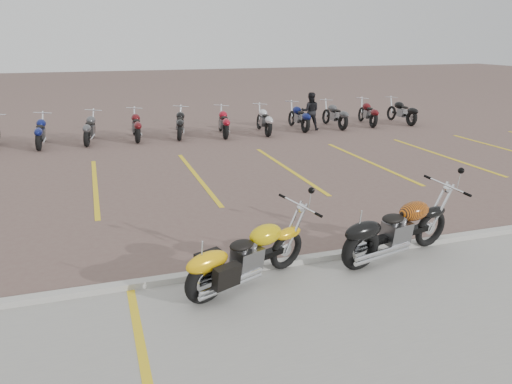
% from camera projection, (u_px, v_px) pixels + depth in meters
% --- Properties ---
extents(ground, '(100.00, 100.00, 0.00)m').
position_uv_depth(ground, '(237.00, 227.00, 10.17)').
color(ground, brown).
rests_on(ground, ground).
extents(concrete_apron, '(60.00, 5.00, 0.01)m').
position_uv_depth(concrete_apron, '(340.00, 354.00, 6.09)').
color(concrete_apron, '#9E9B93').
rests_on(concrete_apron, ground).
extents(curb, '(60.00, 0.18, 0.12)m').
position_uv_depth(curb, '(271.00, 265.00, 8.34)').
color(curb, '#ADAAA3').
rests_on(curb, ground).
extents(parking_stripes, '(38.00, 5.50, 0.01)m').
position_uv_depth(parking_stripes, '(197.00, 177.00, 13.79)').
color(parking_stripes, gold).
rests_on(parking_stripes, ground).
extents(yellow_cruiser, '(2.19, 1.05, 0.96)m').
position_uv_depth(yellow_cruiser, '(244.00, 258.00, 7.64)').
color(yellow_cruiser, black).
rests_on(yellow_cruiser, ground).
extents(flame_cruiser, '(2.41, 0.73, 1.01)m').
position_uv_depth(flame_cruiser, '(393.00, 232.00, 8.59)').
color(flame_cruiser, black).
rests_on(flame_cruiser, ground).
extents(person_b, '(0.91, 0.82, 1.54)m').
position_uv_depth(person_b, '(310.00, 111.00, 20.45)').
color(person_b, black).
rests_on(person_b, ground).
extents(bg_bike_row, '(20.61, 2.05, 1.10)m').
position_uv_depth(bg_bike_row, '(179.00, 123.00, 19.02)').
color(bg_bike_row, black).
rests_on(bg_bike_row, ground).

